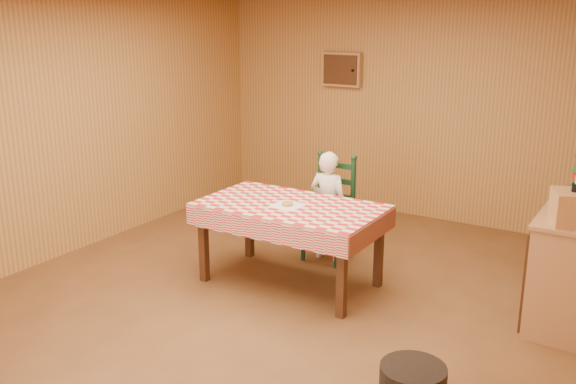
# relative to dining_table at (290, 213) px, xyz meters

# --- Properties ---
(ground) EXTENTS (6.00, 6.00, 0.00)m
(ground) POSITION_rel_dining_table_xyz_m (0.10, -0.40, -0.69)
(ground) COLOR brown
(ground) RESTS_ON ground
(cabin_walls) EXTENTS (5.10, 6.05, 2.65)m
(cabin_walls) POSITION_rel_dining_table_xyz_m (0.10, 0.13, 1.14)
(cabin_walls) COLOR #B88342
(cabin_walls) RESTS_ON ground
(dining_table) EXTENTS (1.66, 0.96, 0.77)m
(dining_table) POSITION_rel_dining_table_xyz_m (0.00, 0.00, 0.00)
(dining_table) COLOR #452612
(dining_table) RESTS_ON ground
(ladder_chair) EXTENTS (0.44, 0.40, 1.08)m
(ladder_chair) POSITION_rel_dining_table_xyz_m (0.00, 0.79, -0.18)
(ladder_chair) COLOR black
(ladder_chair) RESTS_ON ground
(seated_child) EXTENTS (0.41, 0.27, 1.12)m
(seated_child) POSITION_rel_dining_table_xyz_m (0.00, 0.73, -0.13)
(seated_child) COLOR white
(seated_child) RESTS_ON ground
(napkin) EXTENTS (0.26, 0.26, 0.00)m
(napkin) POSITION_rel_dining_table_xyz_m (0.00, -0.05, 0.08)
(napkin) COLOR white
(napkin) RESTS_ON dining_table
(donut) EXTENTS (0.12, 0.12, 0.04)m
(donut) POSITION_rel_dining_table_xyz_m (0.00, -0.05, 0.10)
(donut) COLOR gold
(donut) RESTS_ON napkin
(shelf_unit) EXTENTS (0.54, 1.24, 0.93)m
(shelf_unit) POSITION_rel_dining_table_xyz_m (2.31, 0.62, -0.22)
(shelf_unit) COLOR tan
(shelf_unit) RESTS_ON ground
(crate) EXTENTS (0.39, 0.39, 0.25)m
(crate) POSITION_rel_dining_table_xyz_m (2.32, 0.22, 0.37)
(crate) COLOR tan
(crate) RESTS_ON shelf_unit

